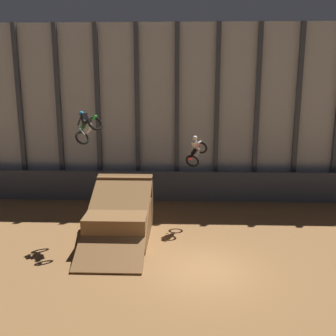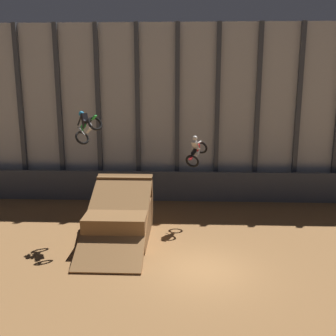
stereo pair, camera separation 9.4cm
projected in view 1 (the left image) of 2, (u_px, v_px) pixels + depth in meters
ground_plane at (203, 270)px, 16.02m from camera, size 60.00×60.00×0.00m
arena_back_wall at (197, 113)px, 25.12m from camera, size 32.00×0.40×11.06m
lower_barrier at (196, 186)px, 25.03m from camera, size 31.36×0.20×1.91m
dirt_ramp at (121, 218)px, 19.39m from camera, size 2.91×6.07×2.80m
rider_bike_left_air at (87, 126)px, 18.54m from camera, size 1.70×1.67×1.67m
rider_bike_right_air at (196, 150)px, 20.50m from camera, size 1.30×1.88×1.66m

